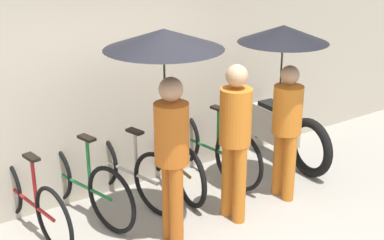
{
  "coord_description": "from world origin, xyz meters",
  "views": [
    {
      "loc": [
        -2.43,
        -3.06,
        2.94
      ],
      "look_at": [
        0.52,
        1.2,
        1.0
      ],
      "focal_mm": 50.0,
      "sensor_mm": 36.0,
      "label": 1
    }
  ],
  "objects_px": {
    "parked_bicycle_4": "(207,145)",
    "motorcycle": "(275,128)",
    "parked_bicycle_2": "(125,169)",
    "pedestrian_leading": "(166,76)",
    "parked_bicycle_1": "(79,182)",
    "parked_bicycle_3": "(169,159)",
    "pedestrian_center": "(235,132)",
    "parked_bicycle_0": "(28,199)",
    "pedestrian_trailing": "(285,66)"
  },
  "relations": [
    {
      "from": "parked_bicycle_4",
      "to": "motorcycle",
      "type": "xyz_separation_m",
      "value": [
        1.05,
        -0.07,
        0.02
      ]
    },
    {
      "from": "parked_bicycle_2",
      "to": "motorcycle",
      "type": "relative_size",
      "value": 0.83
    },
    {
      "from": "pedestrian_leading",
      "to": "motorcycle",
      "type": "relative_size",
      "value": 1.02
    },
    {
      "from": "parked_bicycle_1",
      "to": "motorcycle",
      "type": "relative_size",
      "value": 0.83
    },
    {
      "from": "parked_bicycle_3",
      "to": "pedestrian_center",
      "type": "xyz_separation_m",
      "value": [
        0.17,
        -0.98,
        0.61
      ]
    },
    {
      "from": "parked_bicycle_0",
      "to": "pedestrian_center",
      "type": "height_order",
      "value": "pedestrian_center"
    },
    {
      "from": "pedestrian_center",
      "to": "pedestrian_trailing",
      "type": "relative_size",
      "value": 0.86
    },
    {
      "from": "pedestrian_leading",
      "to": "motorcycle",
      "type": "height_order",
      "value": "pedestrian_leading"
    },
    {
      "from": "parked_bicycle_1",
      "to": "pedestrian_leading",
      "type": "height_order",
      "value": "pedestrian_leading"
    },
    {
      "from": "parked_bicycle_3",
      "to": "pedestrian_leading",
      "type": "relative_size",
      "value": 0.82
    },
    {
      "from": "parked_bicycle_4",
      "to": "motorcycle",
      "type": "relative_size",
      "value": 0.88
    },
    {
      "from": "pedestrian_center",
      "to": "motorcycle",
      "type": "relative_size",
      "value": 0.82
    },
    {
      "from": "pedestrian_center",
      "to": "parked_bicycle_2",
      "type": "bearing_deg",
      "value": 121.71
    },
    {
      "from": "parked_bicycle_3",
      "to": "motorcycle",
      "type": "bearing_deg",
      "value": -86.6
    },
    {
      "from": "parked_bicycle_3",
      "to": "parked_bicycle_4",
      "type": "xyz_separation_m",
      "value": [
        0.55,
        0.01,
        0.03
      ]
    },
    {
      "from": "parked_bicycle_1",
      "to": "pedestrian_leading",
      "type": "relative_size",
      "value": 0.81
    },
    {
      "from": "parked_bicycle_1",
      "to": "motorcycle",
      "type": "height_order",
      "value": "parked_bicycle_1"
    },
    {
      "from": "parked_bicycle_2",
      "to": "pedestrian_trailing",
      "type": "relative_size",
      "value": 0.87
    },
    {
      "from": "parked_bicycle_4",
      "to": "motorcycle",
      "type": "height_order",
      "value": "parked_bicycle_4"
    },
    {
      "from": "motorcycle",
      "to": "parked_bicycle_3",
      "type": "bearing_deg",
      "value": 90.73
    },
    {
      "from": "parked_bicycle_1",
      "to": "pedestrian_center",
      "type": "xyz_separation_m",
      "value": [
        1.28,
        -0.98,
        0.6
      ]
    },
    {
      "from": "parked_bicycle_4",
      "to": "parked_bicycle_3",
      "type": "bearing_deg",
      "value": 83.53
    },
    {
      "from": "parked_bicycle_0",
      "to": "pedestrian_trailing",
      "type": "xyz_separation_m",
      "value": [
        2.59,
        -0.83,
        1.14
      ]
    },
    {
      "from": "parked_bicycle_0",
      "to": "pedestrian_trailing",
      "type": "distance_m",
      "value": 2.95
    },
    {
      "from": "parked_bicycle_2",
      "to": "parked_bicycle_3",
      "type": "height_order",
      "value": "parked_bicycle_2"
    },
    {
      "from": "parked_bicycle_4",
      "to": "motorcycle",
      "type": "distance_m",
      "value": 1.05
    },
    {
      "from": "parked_bicycle_0",
      "to": "motorcycle",
      "type": "xyz_separation_m",
      "value": [
        3.25,
        -0.05,
        0.05
      ]
    },
    {
      "from": "pedestrian_center",
      "to": "parked_bicycle_3",
      "type": "bearing_deg",
      "value": 95.69
    },
    {
      "from": "pedestrian_leading",
      "to": "pedestrian_trailing",
      "type": "bearing_deg",
      "value": 10.93
    },
    {
      "from": "pedestrian_trailing",
      "to": "parked_bicycle_3",
      "type": "bearing_deg",
      "value": 140.76
    },
    {
      "from": "parked_bicycle_0",
      "to": "parked_bicycle_4",
      "type": "bearing_deg",
      "value": -97.51
    },
    {
      "from": "parked_bicycle_0",
      "to": "parked_bicycle_1",
      "type": "relative_size",
      "value": 0.99
    },
    {
      "from": "parked_bicycle_2",
      "to": "pedestrian_leading",
      "type": "relative_size",
      "value": 0.81
    },
    {
      "from": "parked_bicycle_2",
      "to": "parked_bicycle_3",
      "type": "relative_size",
      "value": 0.99
    },
    {
      "from": "pedestrian_leading",
      "to": "pedestrian_center",
      "type": "xyz_separation_m",
      "value": [
        0.74,
        -0.08,
        -0.68
      ]
    },
    {
      "from": "parked_bicycle_0",
      "to": "parked_bicycle_1",
      "type": "height_order",
      "value": "parked_bicycle_1"
    },
    {
      "from": "parked_bicycle_1",
      "to": "parked_bicycle_3",
      "type": "relative_size",
      "value": 1.0
    },
    {
      "from": "parked_bicycle_1",
      "to": "parked_bicycle_4",
      "type": "relative_size",
      "value": 0.95
    },
    {
      "from": "parked_bicycle_0",
      "to": "parked_bicycle_2",
      "type": "relative_size",
      "value": 1.0
    },
    {
      "from": "pedestrian_center",
      "to": "parked_bicycle_1",
      "type": "bearing_deg",
      "value": 138.21
    },
    {
      "from": "parked_bicycle_3",
      "to": "pedestrian_leading",
      "type": "bearing_deg",
      "value": 153.33
    },
    {
      "from": "parked_bicycle_4",
      "to": "motorcycle",
      "type": "bearing_deg",
      "value": -100.94
    },
    {
      "from": "parked_bicycle_0",
      "to": "pedestrian_leading",
      "type": "xyz_separation_m",
      "value": [
        1.08,
        -0.89,
        1.29
      ]
    },
    {
      "from": "parked_bicycle_3",
      "to": "parked_bicycle_4",
      "type": "bearing_deg",
      "value": -83.66
    },
    {
      "from": "pedestrian_leading",
      "to": "pedestrian_center",
      "type": "distance_m",
      "value": 1.01
    },
    {
      "from": "parked_bicycle_2",
      "to": "pedestrian_leading",
      "type": "bearing_deg",
      "value": 165.43
    },
    {
      "from": "pedestrian_leading",
      "to": "pedestrian_trailing",
      "type": "xyz_separation_m",
      "value": [
        1.51,
        0.06,
        -0.15
      ]
    },
    {
      "from": "pedestrian_center",
      "to": "pedestrian_trailing",
      "type": "distance_m",
      "value": 0.94
    },
    {
      "from": "parked_bicycle_0",
      "to": "pedestrian_leading",
      "type": "height_order",
      "value": "pedestrian_leading"
    },
    {
      "from": "pedestrian_leading",
      "to": "pedestrian_center",
      "type": "bearing_deg",
      "value": 2.74
    }
  ]
}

